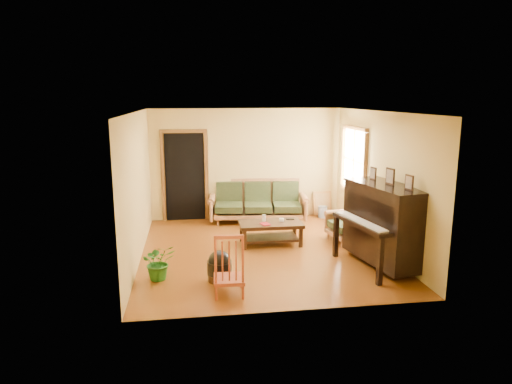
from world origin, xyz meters
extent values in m
plane|color=#5C2C0C|center=(0.00, 0.00, 0.00)|extent=(5.00, 5.00, 0.00)
cube|color=black|center=(-1.45, 2.48, 1.02)|extent=(1.08, 0.16, 2.05)
cube|color=white|center=(2.21, 1.30, 1.50)|extent=(0.12, 1.36, 1.46)
cube|color=#945D36|center=(0.21, 2.07, 0.48)|extent=(2.31, 1.17, 0.95)
cube|color=black|center=(0.21, 0.38, 0.22)|extent=(1.23, 0.67, 0.45)
cube|color=#945D36|center=(1.79, 0.31, 0.43)|extent=(0.95, 0.98, 0.85)
cube|color=black|center=(1.92, -1.06, 0.71)|extent=(1.24, 1.77, 1.43)
cylinder|color=black|center=(-0.91, -1.31, 0.19)|extent=(0.41, 0.41, 0.37)
cube|color=maroon|center=(-0.80, -1.84, 0.48)|extent=(0.47, 0.52, 0.96)
cube|color=#B37F3B|center=(1.86, 2.42, 0.31)|extent=(0.47, 0.15, 0.61)
cylinder|color=#3559A0|center=(1.81, 2.21, 0.14)|extent=(0.23, 0.23, 0.27)
imported|color=#21611B|center=(-1.85, -1.12, 0.29)|extent=(0.62, 0.57, 0.58)
imported|color=maroon|center=(0.01, 0.20, 0.46)|extent=(0.21, 0.24, 0.02)
cylinder|color=white|center=(0.10, 0.48, 0.51)|extent=(0.09, 0.09, 0.13)
cylinder|color=white|center=(0.44, 0.42, 0.48)|extent=(0.11, 0.11, 0.06)
cube|color=black|center=(0.63, 0.51, 0.46)|extent=(0.17, 0.07, 0.02)
camera|label=1|loc=(-1.30, -8.12, 2.86)|focal=32.00mm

